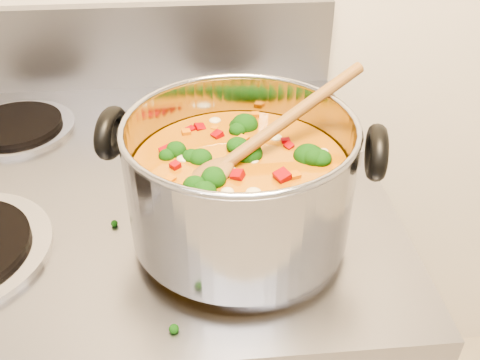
# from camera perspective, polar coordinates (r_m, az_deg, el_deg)

# --- Properties ---
(electric_range) EXTENTS (0.79, 0.71, 1.08)m
(electric_range) POSITION_cam_1_polar(r_m,az_deg,el_deg) (1.15, -9.86, -18.33)
(electric_range) COLOR gray
(electric_range) RESTS_ON ground
(stockpot) EXTENTS (0.34, 0.28, 0.17)m
(stockpot) POSITION_cam_1_polar(r_m,az_deg,el_deg) (0.65, -0.07, -0.23)
(stockpot) COLOR #9B9BA3
(stockpot) RESTS_ON electric_range
(wooden_spoon) EXTENTS (0.25, 0.16, 0.10)m
(wooden_spoon) POSITION_cam_1_polar(r_m,az_deg,el_deg) (0.63, 1.11, 3.63)
(wooden_spoon) COLOR brown
(wooden_spoon) RESTS_ON stockpot
(cooktop_crumbs) EXTENTS (0.09, 0.11, 0.01)m
(cooktop_crumbs) POSITION_cam_1_polar(r_m,az_deg,el_deg) (0.62, -8.95, -13.71)
(cooktop_crumbs) COLOR black
(cooktop_crumbs) RESTS_ON electric_range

